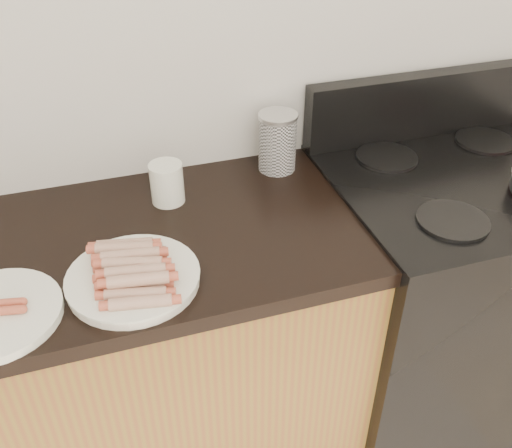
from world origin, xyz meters
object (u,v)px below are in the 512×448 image
object	(u,v)px
stove	(440,298)
mug	(167,183)
canister	(277,142)
main_plate	(134,280)

from	to	relation	value
stove	mug	size ratio (longest dim) A/B	8.32
canister	mug	xyz separation A→B (m)	(-0.33, -0.07, -0.03)
canister	mug	world-z (taller)	canister
main_plate	mug	distance (m)	0.33
main_plate	mug	bearing A→B (deg)	66.12
stove	main_plate	world-z (taller)	main_plate
main_plate	canister	world-z (taller)	canister
stove	canister	size ratio (longest dim) A/B	5.35
stove	canister	xyz separation A→B (m)	(-0.49, 0.23, 0.53)
canister	mug	distance (m)	0.34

